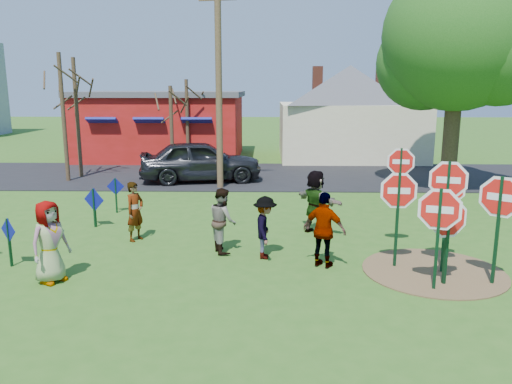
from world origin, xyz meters
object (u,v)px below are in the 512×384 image
(stop_sign_d, at_px, (448,196))
(leafy_tree, at_px, (462,44))
(stop_sign_c, at_px, (447,191))
(stop_sign_b, at_px, (400,173))
(suv, at_px, (201,161))
(person_b, at_px, (135,211))
(utility_pole, at_px, (219,78))
(person_a, at_px, (49,242))
(stop_sign_a, at_px, (439,217))

(stop_sign_d, bearing_deg, leafy_tree, 76.82)
(stop_sign_c, distance_m, stop_sign_d, 0.58)
(stop_sign_b, distance_m, leafy_tree, 9.33)
(stop_sign_c, xyz_separation_m, stop_sign_d, (0.21, 0.50, -0.21))
(stop_sign_c, xyz_separation_m, leafy_tree, (3.43, 9.04, 3.88))
(stop_sign_b, distance_m, stop_sign_c, 1.66)
(stop_sign_c, distance_m, suv, 13.03)
(stop_sign_d, bearing_deg, person_b, 174.62)
(stop_sign_d, height_order, person_b, stop_sign_d)
(suv, xyz_separation_m, utility_pole, (0.98, -1.41, 3.54))
(stop_sign_c, distance_m, person_a, 8.72)
(person_a, distance_m, leafy_tree, 16.27)
(stop_sign_c, bearing_deg, person_b, 179.90)
(utility_pole, height_order, leafy_tree, leafy_tree)
(stop_sign_a, xyz_separation_m, suv, (-6.43, 12.00, -0.61))
(stop_sign_c, relative_size, person_a, 1.51)
(stop_sign_a, bearing_deg, suv, 134.98)
(person_a, distance_m, suv, 11.87)
(stop_sign_d, distance_m, leafy_tree, 10.00)
(stop_sign_b, height_order, person_b, stop_sign_b)
(stop_sign_b, height_order, leafy_tree, leafy_tree)
(suv, height_order, leafy_tree, leafy_tree)
(stop_sign_d, bearing_deg, stop_sign_b, 137.75)
(stop_sign_b, relative_size, person_a, 1.55)
(stop_sign_d, height_order, suv, stop_sign_d)
(person_b, bearing_deg, suv, 23.53)
(stop_sign_d, relative_size, utility_pole, 0.28)
(person_a, xyz_separation_m, utility_pole, (2.69, 10.33, 3.59))
(leafy_tree, bearing_deg, utility_pole, 176.67)
(person_a, bearing_deg, leafy_tree, -20.14)
(stop_sign_a, height_order, person_a, stop_sign_a)
(stop_sign_a, xyz_separation_m, stop_sign_c, (0.49, 1.00, 0.33))
(person_a, bearing_deg, person_b, 11.73)
(suv, distance_m, leafy_tree, 11.58)
(stop_sign_a, relative_size, person_a, 1.28)
(stop_sign_a, height_order, stop_sign_c, stop_sign_c)
(stop_sign_a, xyz_separation_m, leafy_tree, (3.92, 10.04, 4.21))
(stop_sign_c, bearing_deg, leafy_tree, 85.88)
(person_a, xyz_separation_m, leafy_tree, (12.06, 9.79, 4.86))
(stop_sign_a, relative_size, utility_pole, 0.27)
(leafy_tree, bearing_deg, stop_sign_c, -110.76)
(stop_sign_a, bearing_deg, leafy_tree, 85.46)
(stop_sign_c, relative_size, leafy_tree, 0.30)
(stop_sign_b, bearing_deg, stop_sign_a, -78.07)
(stop_sign_a, relative_size, stop_sign_c, 0.85)
(person_a, relative_size, leafy_tree, 0.20)
(person_b, bearing_deg, stop_sign_d, -74.97)
(stop_sign_d, relative_size, leafy_tree, 0.26)
(stop_sign_d, bearing_deg, utility_pole, 131.56)
(person_b, bearing_deg, leafy_tree, -30.58)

